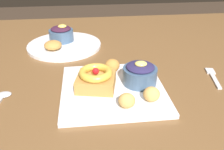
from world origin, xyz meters
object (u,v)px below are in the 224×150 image
object	(u,v)px
fork	(213,76)
spoon	(0,100)
fritter_front	(152,94)
back_ramekin	(61,34)
fritter_middle	(112,65)
front_plate	(113,89)
back_pastry	(53,45)
back_plate	(64,45)
cake_slice	(96,79)
berry_ramekin	(139,73)
fritter_back	(127,101)

from	to	relation	value
fork	spoon	xyz separation A→B (m)	(-0.62, -0.06, 0.00)
fritter_front	back_ramekin	world-z (taller)	back_ramekin
back_ramekin	fritter_middle	bearing A→B (deg)	-58.76
front_plate	back_pastry	xyz separation A→B (m)	(-0.19, 0.29, 0.02)
back_plate	fork	bearing A→B (deg)	-32.60
front_plate	cake_slice	xyz separation A→B (m)	(-0.05, 0.00, 0.03)
fritter_front	fork	world-z (taller)	fritter_front
fritter_front	fritter_middle	bearing A→B (deg)	115.30
front_plate	fritter_middle	distance (m)	0.10
front_plate	fork	xyz separation A→B (m)	(0.32, 0.04, -0.00)
front_plate	berry_ramekin	size ratio (longest dim) A/B	2.91
cake_slice	spoon	bearing A→B (deg)	-175.69
back_plate	back_pastry	world-z (taller)	back_pastry
fritter_front	fork	distance (m)	0.26
fritter_back	back_ramekin	xyz separation A→B (m)	(-0.19, 0.47, 0.01)
berry_ramekin	fritter_back	bearing A→B (deg)	-115.48
fritter_front	back_plate	distance (m)	0.48
fritter_front	cake_slice	bearing A→B (deg)	150.08
cake_slice	berry_ramekin	xyz separation A→B (m)	(0.12, 0.01, 0.00)
back_pastry	spoon	xyz separation A→B (m)	(-0.11, -0.31, -0.03)
cake_slice	fork	xyz separation A→B (m)	(0.36, 0.04, -0.04)
front_plate	fork	size ratio (longest dim) A/B	2.23
fritter_front	fritter_middle	size ratio (longest dim) A/B	0.91
berry_ramekin	fritter_back	world-z (taller)	berry_ramekin
fritter_front	fritter_back	distance (m)	0.07
berry_ramekin	fritter_middle	bearing A→B (deg)	129.46
fritter_front	fork	xyz separation A→B (m)	(0.23, 0.12, -0.03)
front_plate	spoon	xyz separation A→B (m)	(-0.30, -0.01, -0.00)
spoon	front_plate	bearing A→B (deg)	-79.94
fritter_back	fritter_front	bearing A→B (deg)	17.17
fritter_front	spoon	xyz separation A→B (m)	(-0.39, 0.06, -0.03)
back_plate	back_ramekin	size ratio (longest dim) A/B	2.97
cake_slice	berry_ramekin	distance (m)	0.12
cake_slice	back_ramekin	size ratio (longest dim) A/B	1.24
fritter_back	spoon	xyz separation A→B (m)	(-0.32, 0.08, -0.03)
berry_ramekin	fritter_front	distance (m)	0.09
front_plate	fritter_front	bearing A→B (deg)	-39.43
front_plate	back_ramekin	distance (m)	0.42
fritter_back	fritter_middle	bearing A→B (deg)	94.07
back_ramekin	spoon	bearing A→B (deg)	-109.21
back_pastry	fork	distance (m)	0.56
fritter_front	back_plate	world-z (taller)	fritter_front
berry_ramekin	fritter_middle	world-z (taller)	berry_ramekin
fritter_front	back_plate	bearing A→B (deg)	120.09
fork	fritter_front	bearing A→B (deg)	129.07
front_plate	cake_slice	bearing A→B (deg)	174.66
cake_slice	fork	world-z (taller)	cake_slice
cake_slice	back_pastry	size ratio (longest dim) A/B	1.83
back_ramekin	fork	distance (m)	0.59
front_plate	back_plate	distance (m)	0.37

